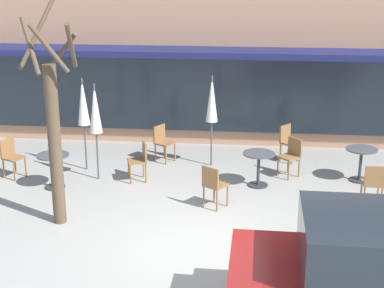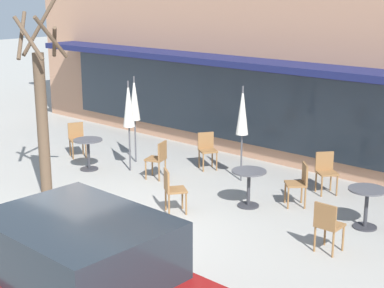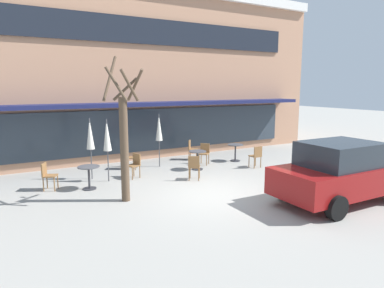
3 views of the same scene
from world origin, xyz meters
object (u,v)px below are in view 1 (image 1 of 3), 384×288
object	(u,v)px
cafe_chair_4	(140,158)
patio_umbrella_corner_open	(212,100)
patio_umbrella_cream_folded	(95,109)
patio_umbrella_green_folded	(83,102)
cafe_chair_1	(163,140)
cafe_table_near_wall	(54,165)
cafe_table_streetside	(259,164)
cafe_chair_0	(373,182)
cafe_table_by_tree	(361,159)
cafe_chair_2	(291,154)
street_tree	(54,129)
cafe_chair_6	(213,183)
cafe_chair_3	(288,140)
cafe_chair_5	(11,155)

from	to	relation	value
cafe_chair_4	patio_umbrella_corner_open	bearing A→B (deg)	37.70
patio_umbrella_cream_folded	patio_umbrella_corner_open	distance (m)	2.75
patio_umbrella_green_folded	patio_umbrella_cream_folded	xyz separation A→B (m)	(0.44, -0.59, 0.00)
patio_umbrella_cream_folded	cafe_chair_1	size ratio (longest dim) A/B	2.47
cafe_table_near_wall	cafe_table_streetside	world-z (taller)	same
patio_umbrella_corner_open	cafe_chair_4	bearing A→B (deg)	-142.30
cafe_chair_0	cafe_table_by_tree	bearing A→B (deg)	90.01
cafe_chair_2	street_tree	world-z (taller)	street_tree
patio_umbrella_green_folded	cafe_chair_2	xyz separation A→B (m)	(4.79, 0.05, -1.10)
cafe_table_by_tree	street_tree	xyz separation A→B (m)	(-6.02, -2.78, 1.31)
cafe_table_streetside	patio_umbrella_green_folded	bearing A→B (deg)	170.83
patio_umbrella_green_folded	cafe_chair_6	size ratio (longest dim) A/B	2.47
patio_umbrella_corner_open	cafe_chair_2	xyz separation A→B (m)	(1.87, -0.53, -1.10)
cafe_table_near_wall	cafe_chair_2	xyz separation A→B (m)	(5.16, 1.26, 0.01)
patio_umbrella_cream_folded	cafe_chair_3	size ratio (longest dim) A/B	2.47
cafe_table_by_tree	patio_umbrella_cream_folded	size ratio (longest dim) A/B	0.35
cafe_chair_3	cafe_chair_6	bearing A→B (deg)	-118.02
cafe_table_streetside	cafe_chair_2	bearing A→B (deg)	43.04
cafe_chair_1	street_tree	bearing A→B (deg)	-111.05
cafe_table_streetside	cafe_chair_1	world-z (taller)	cafe_chair_1
cafe_table_streetside	patio_umbrella_green_folded	size ratio (longest dim) A/B	0.35
cafe_table_by_tree	cafe_chair_2	bearing A→B (deg)	174.00
cafe_chair_4	cafe_table_by_tree	bearing A→B (deg)	5.54
patio_umbrella_cream_folded	cafe_chair_5	size ratio (longest dim) A/B	2.47
patio_umbrella_cream_folded	cafe_chair_1	world-z (taller)	patio_umbrella_cream_folded
cafe_table_near_wall	cafe_chair_5	world-z (taller)	cafe_chair_5
cafe_chair_1	cafe_chair_5	bearing A→B (deg)	-156.06
cafe_chair_1	cafe_chair_5	distance (m)	3.56
cafe_chair_2	cafe_chair_1	bearing A→B (deg)	166.43
cafe_table_near_wall	cafe_chair_3	bearing A→B (deg)	24.43
cafe_chair_0	cafe_chair_1	size ratio (longest dim) A/B	1.00
cafe_chair_0	cafe_chair_2	world-z (taller)	same
patio_umbrella_corner_open	cafe_chair_3	world-z (taller)	patio_umbrella_corner_open
cafe_table_near_wall	patio_umbrella_cream_folded	world-z (taller)	patio_umbrella_cream_folded
cafe_chair_2	cafe_chair_4	xyz separation A→B (m)	(-3.38, -0.64, 0.00)
cafe_chair_6	patio_umbrella_corner_open	bearing A→B (deg)	94.90
cafe_chair_2	cafe_chair_6	distance (m)	2.59
cafe_table_streetside	cafe_table_by_tree	xyz separation A→B (m)	(2.27, 0.54, 0.00)
patio_umbrella_corner_open	cafe_chair_0	world-z (taller)	patio_umbrella_corner_open
patio_umbrella_cream_folded	cafe_chair_0	size ratio (longest dim) A/B	2.47
cafe_table_streetside	cafe_chair_2	xyz separation A→B (m)	(0.75, 0.70, 0.01)
patio_umbrella_green_folded	cafe_chair_4	bearing A→B (deg)	-22.69
cafe_table_by_tree	patio_umbrella_green_folded	world-z (taller)	patio_umbrella_green_folded
patio_umbrella_green_folded	cafe_chair_0	distance (m)	6.59
patio_umbrella_green_folded	cafe_chair_5	bearing A→B (deg)	-157.04
cafe_table_streetside	cafe_table_by_tree	bearing A→B (deg)	13.33
cafe_chair_6	cafe_table_by_tree	bearing A→B (deg)	30.02
cafe_chair_0	cafe_chair_4	size ratio (longest dim) A/B	1.00
patio_umbrella_cream_folded	cafe_chair_2	world-z (taller)	patio_umbrella_cream_folded
patio_umbrella_green_folded	patio_umbrella_cream_folded	bearing A→B (deg)	-53.48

